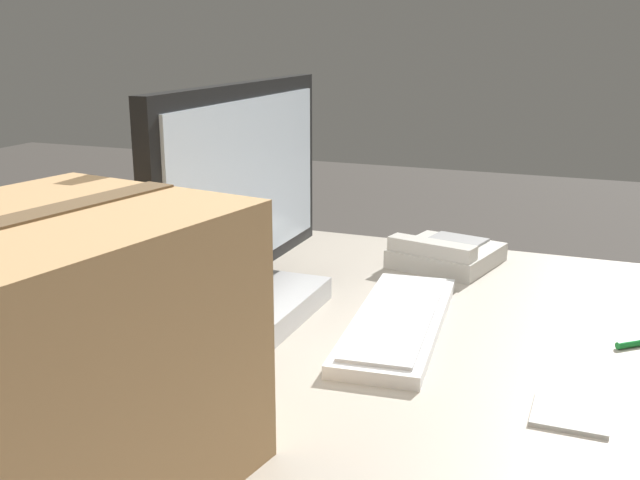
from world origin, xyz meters
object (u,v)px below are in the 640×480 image
object	(u,v)px
keyboard	(398,321)
desk_phone	(445,254)
monitor	(244,220)
sticky_note_pad	(571,413)
cardboard_box	(30,370)

from	to	relation	value
keyboard	desk_phone	xyz separation A→B (m)	(0.39, 0.00, 0.01)
monitor	desk_phone	world-z (taller)	monitor
keyboard	sticky_note_pad	bearing A→B (deg)	-130.79
monitor	desk_phone	xyz separation A→B (m)	(0.43, -0.27, -0.15)
desk_phone	cardboard_box	distance (m)	1.05
keyboard	desk_phone	bearing A→B (deg)	-4.95
keyboard	cardboard_box	distance (m)	0.68
sticky_note_pad	cardboard_box	bearing A→B (deg)	128.44
monitor	cardboard_box	world-z (taller)	monitor
desk_phone	cardboard_box	xyz separation A→B (m)	(-1.02, 0.22, 0.13)
desk_phone	cardboard_box	size ratio (longest dim) A/B	0.52
cardboard_box	sticky_note_pad	world-z (taller)	cardboard_box
monitor	cardboard_box	xyz separation A→B (m)	(-0.58, -0.05, -0.02)
monitor	keyboard	distance (m)	0.32
monitor	keyboard	xyz separation A→B (m)	(0.04, -0.27, -0.16)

